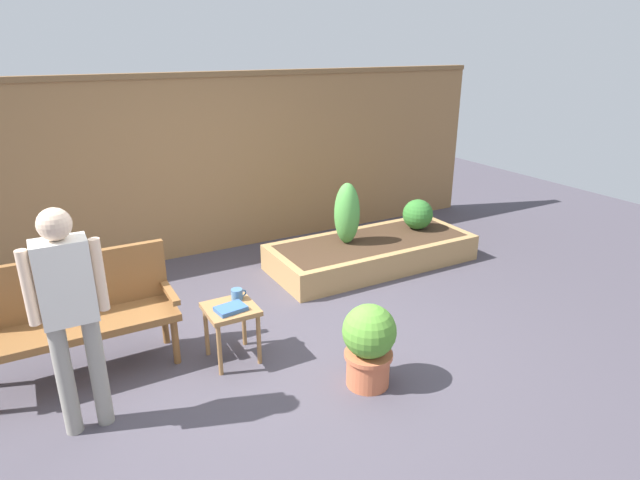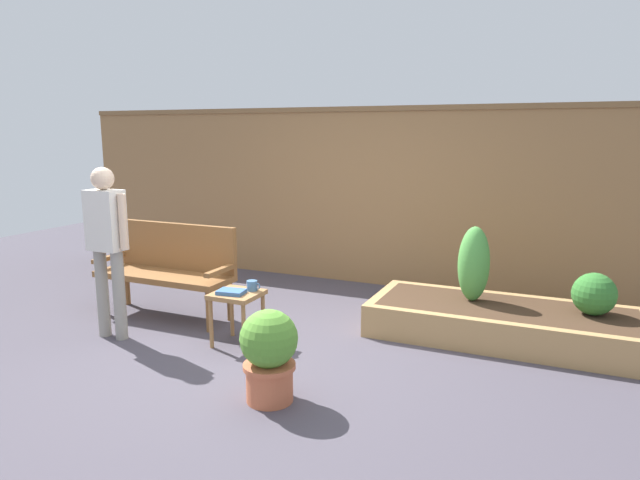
% 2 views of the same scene
% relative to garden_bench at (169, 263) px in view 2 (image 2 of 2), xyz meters
% --- Properties ---
extents(ground_plane, '(14.00, 14.00, 0.00)m').
position_rel_garden_bench_xyz_m(ground_plane, '(1.44, -0.57, -0.54)').
color(ground_plane, '#47424C').
extents(fence_back, '(8.40, 0.14, 2.16)m').
position_rel_garden_bench_xyz_m(fence_back, '(1.44, 2.03, 0.55)').
color(fence_back, olive).
rests_on(fence_back, ground_plane).
extents(garden_bench, '(1.44, 0.48, 0.94)m').
position_rel_garden_bench_xyz_m(garden_bench, '(0.00, 0.00, 0.00)').
color(garden_bench, brown).
rests_on(garden_bench, ground_plane).
extents(side_table, '(0.40, 0.40, 0.48)m').
position_rel_garden_bench_xyz_m(side_table, '(1.08, -0.44, -0.15)').
color(side_table, '#9E7042').
rests_on(side_table, ground_plane).
extents(cup_on_table, '(0.13, 0.09, 0.09)m').
position_rel_garden_bench_xyz_m(cup_on_table, '(1.18, -0.34, -0.02)').
color(cup_on_table, teal).
rests_on(cup_on_table, side_table).
extents(book_on_table, '(0.25, 0.20, 0.03)m').
position_rel_garden_bench_xyz_m(book_on_table, '(1.07, -0.50, -0.05)').
color(book_on_table, '#38609E').
rests_on(book_on_table, side_table).
extents(potted_boxwood, '(0.41, 0.41, 0.66)m').
position_rel_garden_bench_xyz_m(potted_boxwood, '(1.86, -1.27, -0.19)').
color(potted_boxwood, '#C66642').
rests_on(potted_boxwood, ground_plane).
extents(raised_planter_bed, '(2.40, 1.00, 0.30)m').
position_rel_garden_bench_xyz_m(raised_planter_bed, '(3.22, 0.67, -0.39)').
color(raised_planter_bed, '#AD8451').
rests_on(raised_planter_bed, ground_plane).
extents(shrub_near_bench, '(0.29, 0.29, 0.71)m').
position_rel_garden_bench_xyz_m(shrub_near_bench, '(2.92, 0.75, 0.11)').
color(shrub_near_bench, brown).
rests_on(shrub_near_bench, raised_planter_bed).
extents(shrub_far_corner, '(0.37, 0.37, 0.37)m').
position_rel_garden_bench_xyz_m(shrub_far_corner, '(3.94, 0.75, -0.06)').
color(shrub_far_corner, brown).
rests_on(shrub_far_corner, raised_planter_bed).
extents(person_by_bench, '(0.47, 0.20, 1.56)m').
position_rel_garden_bench_xyz_m(person_by_bench, '(-0.06, -0.76, 0.39)').
color(person_by_bench, gray).
rests_on(person_by_bench, ground_plane).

